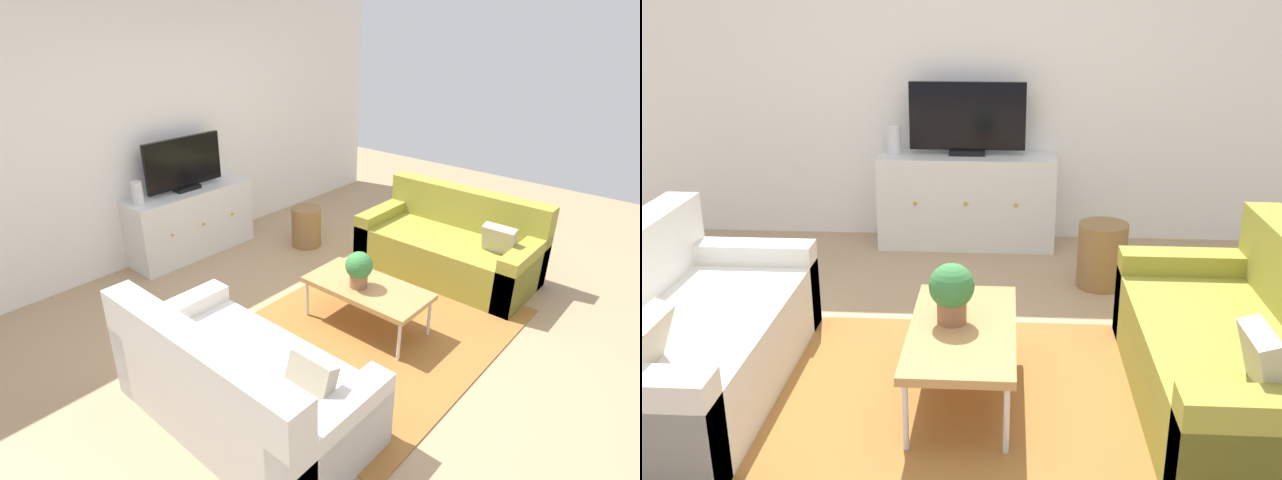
% 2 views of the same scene
% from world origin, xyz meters
% --- Properties ---
extents(ground_plane, '(10.00, 10.00, 0.00)m').
position_xyz_m(ground_plane, '(0.00, 0.00, 0.00)').
color(ground_plane, tan).
extents(wall_back, '(6.40, 0.12, 2.70)m').
position_xyz_m(wall_back, '(0.00, 2.55, 1.35)').
color(wall_back, white).
rests_on(wall_back, ground_plane).
extents(area_rug, '(2.50, 1.90, 0.01)m').
position_xyz_m(area_rug, '(0.00, -0.15, 0.01)').
color(area_rug, '#9E662D').
rests_on(area_rug, ground_plane).
extents(couch_left_side, '(0.89, 1.73, 0.83)m').
position_xyz_m(couch_left_side, '(-1.44, -0.10, 0.28)').
color(couch_left_side, silver).
rests_on(couch_left_side, ground_plane).
extents(couch_right_side, '(0.89, 1.73, 0.83)m').
position_xyz_m(couch_right_side, '(1.44, -0.10, 0.28)').
color(couch_right_side, olive).
rests_on(couch_right_side, ground_plane).
extents(coffee_table, '(0.53, 1.04, 0.40)m').
position_xyz_m(coffee_table, '(0.03, -0.06, 0.37)').
color(coffee_table, '#B7844C').
rests_on(coffee_table, ground_plane).
extents(potted_plant, '(0.23, 0.23, 0.31)m').
position_xyz_m(potted_plant, '(-0.02, -0.01, 0.57)').
color(potted_plant, '#936042').
rests_on(potted_plant, coffee_table).
extents(tv_console, '(1.39, 0.47, 0.74)m').
position_xyz_m(tv_console, '(-0.08, 2.27, 0.37)').
color(tv_console, silver).
rests_on(tv_console, ground_plane).
extents(flat_screen_tv, '(0.90, 0.16, 0.56)m').
position_xyz_m(flat_screen_tv, '(-0.08, 2.29, 1.02)').
color(flat_screen_tv, black).
rests_on(flat_screen_tv, tv_console).
extents(glass_vase, '(0.11, 0.11, 0.23)m').
position_xyz_m(glass_vase, '(-0.65, 2.27, 0.85)').
color(glass_vase, silver).
rests_on(glass_vase, tv_console).
extents(wicker_basket, '(0.34, 0.34, 0.46)m').
position_xyz_m(wicker_basket, '(0.91, 1.46, 0.23)').
color(wicker_basket, olive).
rests_on(wicker_basket, ground_plane).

